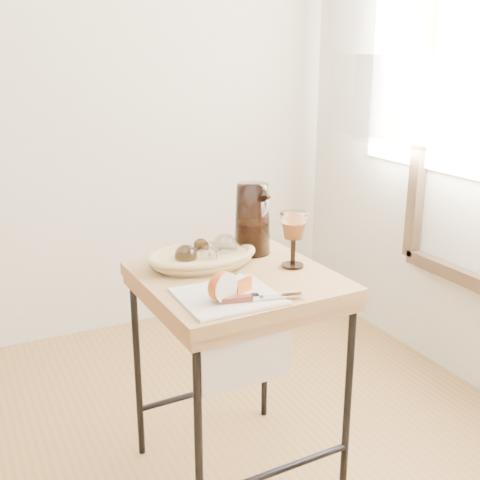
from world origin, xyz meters
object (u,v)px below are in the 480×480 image
pitcher (252,219)px  tea_towel (228,296)px  wine_goblet (293,240)px  table_knife (258,297)px  bread_basket (203,259)px  side_table (237,378)px  goblet_lying_a (193,252)px  apple_half (221,286)px  goblet_lying_b (218,250)px

pitcher → tea_towel: bearing=-107.5°
wine_goblet → table_knife: size_ratio=0.75×
bread_basket → wine_goblet: bearing=-28.0°
side_table → tea_towel: size_ratio=2.68×
tea_towel → table_knife: size_ratio=1.12×
goblet_lying_a → wine_goblet: bearing=112.6°
wine_goblet → apple_half: (-0.33, -0.16, -0.04)m
side_table → goblet_lying_a: size_ratio=6.28×
bread_basket → apple_half: apple_half is taller
apple_half → goblet_lying_b: bearing=45.3°
apple_half → bread_basket: bearing=54.8°
bread_basket → pitcher: size_ratio=1.13×
side_table → apple_half: 0.47m
table_knife → apple_half: bearing=168.5°
side_table → goblet_lying_a: bearing=123.0°
side_table → goblet_lying_a: 0.45m
pitcher → wine_goblet: (0.05, -0.19, -0.03)m
table_knife → goblet_lying_b: bearing=98.8°
side_table → table_knife: table_knife is taller
goblet_lying_b → pitcher: (0.16, 0.06, 0.07)m
tea_towel → apple_half: apple_half is taller
goblet_lying_a → table_knife: size_ratio=0.48×
wine_goblet → table_knife: 0.32m
bread_basket → apple_half: size_ratio=3.47×
bread_basket → wine_goblet: wine_goblet is taller
wine_goblet → pitcher: bearing=105.5°
pitcher → apple_half: bearing=-108.9°
goblet_lying_a → apple_half: 0.32m
bread_basket → goblet_lying_a: 0.04m
goblet_lying_a → table_knife: (0.05, -0.36, -0.03)m
bread_basket → goblet_lying_a: size_ratio=2.76×
goblet_lying_a → wine_goblet: 0.33m
tea_towel → table_knife: table_knife is taller
bread_basket → wine_goblet: (0.26, -0.14, 0.07)m
side_table → table_knife: 0.44m
apple_half → table_knife: bearing=-46.4°
goblet_lying_a → wine_goblet: size_ratio=0.63×
bread_basket → table_knife: bread_basket is taller
wine_goblet → tea_towel: bearing=-155.6°
side_table → wine_goblet: (0.19, -0.01, 0.46)m
bread_basket → apple_half: 0.31m
tea_towel → bread_basket: bread_basket is taller
goblet_lying_a → goblet_lying_b: 0.08m
pitcher → goblet_lying_b: bearing=-138.0°
wine_goblet → apple_half: size_ratio=1.98×
pitcher → wine_goblet: pitcher is taller
side_table → apple_half: apple_half is taller
side_table → pitcher: (0.14, 0.17, 0.49)m
side_table → goblet_lying_b: (-0.02, 0.11, 0.42)m
bread_basket → table_knife: 0.34m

